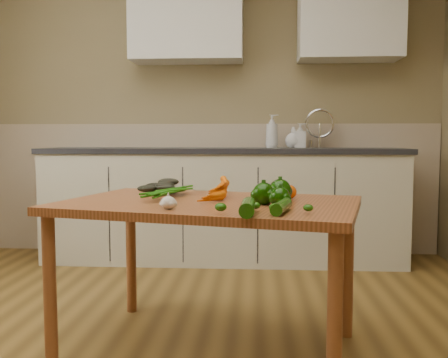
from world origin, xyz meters
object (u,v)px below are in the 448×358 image
Objects in this scene: soap_bottle_b at (300,135)px; garlic_bulb at (168,203)px; carrot_bunch at (203,192)px; zucchini_a at (281,207)px; zucchini_b at (248,207)px; pepper_a at (264,194)px; pepper_c at (280,197)px; tomato_c at (289,192)px; soap_bottle_a at (272,131)px; pepper_b at (280,191)px; table at (209,218)px; leafy_greens at (159,185)px; tomato_b at (276,192)px; soap_bottle_c at (293,138)px; tomato_a at (266,192)px.

soap_bottle_b is 3.21× the size of garlic_bulb.
zucchini_a is (0.35, -0.41, -0.01)m from carrot_bunch.
carrot_bunch is at bearing 114.78° from zucchini_b.
pepper_a is 1.17× the size of pepper_c.
carrot_bunch is 0.54m from zucchini_a.
tomato_c is at bearing 17.34° from carrot_bunch.
soap_bottle_a reaches higher than garlic_bulb.
carrot_bunch is 0.37m from pepper_b.
table is at bearing 152.44° from pepper_c.
pepper_c is at bearing -36.38° from leafy_greens.
tomato_b is 0.06m from tomato_c.
pepper_b is at bearing 177.63° from soap_bottle_a.
pepper_a reaches higher than zucchini_a.
table is at bearing 155.77° from pepper_a.
soap_bottle_a is at bearing 77.47° from garlic_bulb.
pepper_b is at bearing 72.42° from soap_bottle_c.
pepper_c reaches higher than garlic_bulb.
tomato_b reaches higher than garlic_bulb.
soap_bottle_a is 3.74× the size of tomato_c.
tomato_a is at bearing -20.83° from leafy_greens.
soap_bottle_a is 1.79m from tomato_c.
pepper_a is at bearing 175.50° from soap_bottle_a.
leafy_greens is at bearing 154.42° from pepper_b.
tomato_b is 0.50m from zucchini_b.
leafy_greens reaches higher than zucchini_b.
zucchini_b is at bearing -20.86° from garlic_bulb.
pepper_b is at bearing -0.13° from carrot_bunch.
tomato_c is (0.11, 0.03, -0.00)m from tomato_a.
soap_bottle_c is at bearing 81.91° from tomato_a.
pepper_b is at bearing 30.04° from garlic_bulb.
carrot_bunch is at bearing 129.91° from zucchini_a.
tomato_a is (0.01, 0.18, -0.01)m from pepper_a.
zucchini_b is (-0.16, -2.26, -0.31)m from soap_bottle_a.
pepper_c is at bearing -20.48° from carrot_bunch.
soap_bottle_a reaches higher than pepper_c.
pepper_b is at bearing 175.49° from soap_bottle_b.
soap_bottle_a reaches higher than soap_bottle_c.
tomato_c is (-0.20, -1.76, -0.27)m from soap_bottle_b.
carrot_bunch is 1.20× the size of zucchini_b.
tomato_b is (0.34, 0.01, 0.00)m from carrot_bunch.
pepper_c reaches higher than table.
soap_bottle_a reaches higher than soap_bottle_b.
soap_bottle_a is 2.22m from zucchini_a.
pepper_b is 0.33m from zucchini_a.
pepper_b is (0.32, -0.01, 0.13)m from table.
soap_bottle_b is 2.76× the size of tomato_c.
soap_bottle_c is at bearing 82.27° from pepper_a.
soap_bottle_c reaches higher than pepper_b.
tomato_c is at bearing 60.03° from pepper_a.
zucchini_a is 1.01× the size of zucchini_b.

